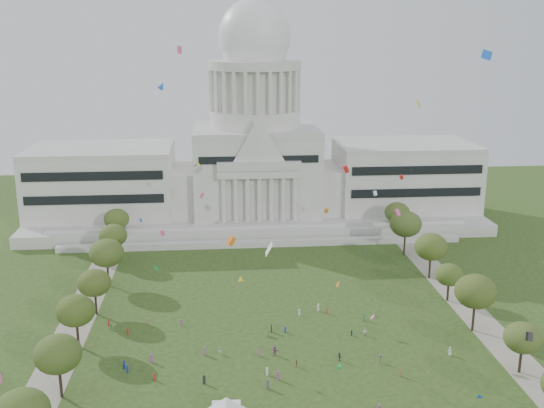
# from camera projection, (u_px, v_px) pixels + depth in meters

# --- Properties ---
(ground) EXTENTS (400.00, 400.00, 0.00)m
(ground) POSITION_uv_depth(u_px,v_px,m) (292.00, 378.00, 126.60)
(ground) COLOR #2C4318
(ground) RESTS_ON ground
(capitol) EXTENTS (160.00, 64.50, 91.30)m
(capitol) POSITION_uv_depth(u_px,v_px,m) (256.00, 160.00, 230.18)
(capitol) COLOR #BAB7AF
(capitol) RESTS_ON ground
(path_left) EXTENTS (8.00, 160.00, 0.04)m
(path_left) POSITION_uv_depth(u_px,v_px,m) (77.00, 322.00, 151.43)
(path_left) COLOR gray
(path_left) RESTS_ON ground
(path_right) EXTENTS (8.00, 160.00, 0.04)m
(path_right) POSITION_uv_depth(u_px,v_px,m) (467.00, 307.00, 159.51)
(path_right) COLOR gray
(path_right) RESTS_ON ground
(row_tree_l_1) EXTENTS (8.86, 8.86, 12.59)m
(row_tree_l_1) POSITION_uv_depth(u_px,v_px,m) (58.00, 354.00, 117.73)
(row_tree_l_1) COLOR black
(row_tree_l_1) RESTS_ON ground
(row_tree_r_1) EXTENTS (7.58, 7.58, 10.78)m
(row_tree_r_1) POSITION_uv_depth(u_px,v_px,m) (523.00, 338.00, 126.83)
(row_tree_r_1) COLOR black
(row_tree_r_1) RESTS_ON ground
(row_tree_l_2) EXTENTS (8.42, 8.42, 11.97)m
(row_tree_l_2) POSITION_uv_depth(u_px,v_px,m) (76.00, 311.00, 137.27)
(row_tree_l_2) COLOR black
(row_tree_l_2) RESTS_ON ground
(row_tree_r_2) EXTENTS (9.55, 9.55, 13.58)m
(row_tree_r_2) POSITION_uv_depth(u_px,v_px,m) (476.00, 292.00, 144.61)
(row_tree_r_2) COLOR black
(row_tree_r_2) RESTS_ON ground
(row_tree_l_3) EXTENTS (8.12, 8.12, 11.55)m
(row_tree_l_3) POSITION_uv_depth(u_px,v_px,m) (94.00, 283.00, 153.42)
(row_tree_l_3) COLOR black
(row_tree_l_3) RESTS_ON ground
(row_tree_r_3) EXTENTS (7.01, 7.01, 9.98)m
(row_tree_r_3) POSITION_uv_depth(u_px,v_px,m) (449.00, 275.00, 161.70)
(row_tree_r_3) COLOR black
(row_tree_r_3) RESTS_ON ground
(row_tree_l_4) EXTENTS (9.29, 9.29, 13.21)m
(row_tree_l_4) POSITION_uv_depth(u_px,v_px,m) (107.00, 253.00, 170.93)
(row_tree_l_4) COLOR black
(row_tree_l_4) RESTS_ON ground
(row_tree_r_4) EXTENTS (9.19, 9.19, 13.06)m
(row_tree_r_4) POSITION_uv_depth(u_px,v_px,m) (431.00, 247.00, 176.13)
(row_tree_r_4) COLOR black
(row_tree_r_4) RESTS_ON ground
(row_tree_l_5) EXTENTS (8.33, 8.33, 11.85)m
(row_tree_l_5) POSITION_uv_depth(u_px,v_px,m) (113.00, 236.00, 188.98)
(row_tree_l_5) COLOR black
(row_tree_l_5) RESTS_ON ground
(row_tree_r_5) EXTENTS (9.82, 9.82, 13.96)m
(row_tree_r_5) POSITION_uv_depth(u_px,v_px,m) (406.00, 224.00, 195.26)
(row_tree_r_5) COLOR black
(row_tree_r_5) RESTS_ON ground
(row_tree_l_6) EXTENTS (8.19, 8.19, 11.64)m
(row_tree_l_6) POSITION_uv_depth(u_px,v_px,m) (117.00, 219.00, 206.32)
(row_tree_l_6) COLOR black
(row_tree_l_6) RESTS_ON ground
(row_tree_r_6) EXTENTS (8.42, 8.42, 11.97)m
(row_tree_r_6) POSITION_uv_depth(u_px,v_px,m) (397.00, 213.00, 213.10)
(row_tree_r_6) COLOR black
(row_tree_r_6) RESTS_ON ground
(event_tent) EXTENTS (7.44, 7.44, 4.03)m
(event_tent) POSITION_uv_depth(u_px,v_px,m) (226.00, 404.00, 112.21)
(event_tent) COLOR #4C4C4C
(event_tent) RESTS_ON ground
(person_0) EXTENTS (1.13, 1.10, 1.96)m
(person_0) POSITION_uv_depth(u_px,v_px,m) (450.00, 351.00, 135.34)
(person_0) COLOR silver
(person_0) RESTS_ON ground
(person_2) EXTENTS (1.02, 0.76, 1.87)m
(person_2) POSITION_uv_depth(u_px,v_px,m) (365.00, 332.00, 144.30)
(person_2) COLOR silver
(person_2) RESTS_ON ground
(person_3) EXTENTS (1.22, 1.38, 1.91)m
(person_3) POSITION_uv_depth(u_px,v_px,m) (339.00, 357.00, 133.12)
(person_3) COLOR #26262B
(person_3) RESTS_ON ground
(person_4) EXTENTS (0.62, 0.98, 1.57)m
(person_4) POSITION_uv_depth(u_px,v_px,m) (296.00, 363.00, 130.77)
(person_4) COLOR olive
(person_4) RESTS_ON ground
(person_5) EXTENTS (1.98, 1.65, 2.03)m
(person_5) POSITION_uv_depth(u_px,v_px,m) (275.00, 351.00, 135.51)
(person_5) COLOR #994C8C
(person_5) RESTS_ON ground
(person_8) EXTENTS (0.94, 0.71, 1.73)m
(person_8) POSITION_uv_depth(u_px,v_px,m) (220.00, 350.00, 135.91)
(person_8) COLOR silver
(person_8) RESTS_ON ground
(person_9) EXTENTS (1.01, 1.34, 1.86)m
(person_9) POSITION_uv_depth(u_px,v_px,m) (381.00, 359.00, 132.39)
(person_9) COLOR #4C4C51
(person_9) RESTS_ON ground
(person_10) EXTENTS (0.66, 0.94, 1.45)m
(person_10) POSITION_uv_depth(u_px,v_px,m) (352.00, 333.00, 144.25)
(person_10) COLOR navy
(person_10) RESTS_ON ground
(distant_crowd) EXTENTS (62.31, 35.12, 1.95)m
(distant_crowd) POSITION_uv_depth(u_px,v_px,m) (231.00, 346.00, 138.02)
(distant_crowd) COLOR navy
(distant_crowd) RESTS_ON ground
(kite_swarm) EXTENTS (85.19, 103.08, 60.92)m
(kite_swarm) POSITION_uv_depth(u_px,v_px,m) (307.00, 233.00, 124.19)
(kite_swarm) COLOR black
(kite_swarm) RESTS_ON ground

